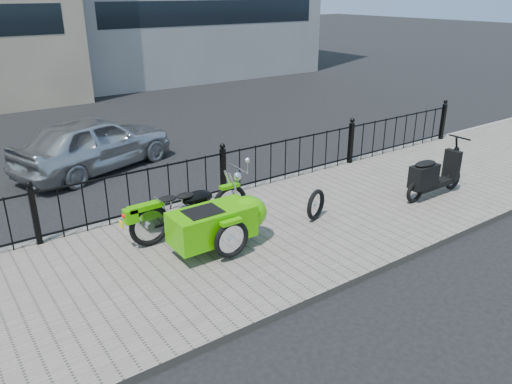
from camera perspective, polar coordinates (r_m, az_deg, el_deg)
ground at (r=9.01m, az=0.70°, el=-3.67°), size 120.00×120.00×0.00m
sidewalk at (r=8.63m, az=2.66°, el=-4.49°), size 30.00×3.80×0.12m
curb at (r=10.09m, az=-4.11°, el=-0.44°), size 30.00×0.10×0.12m
iron_fence at (r=9.78m, az=-3.77°, el=2.15°), size 14.11×0.11×1.08m
motorcycle_sidecar at (r=7.87m, az=-4.45°, el=-2.97°), size 2.28×1.48×0.98m
scooter at (r=10.30m, az=19.49°, el=1.73°), size 1.65×0.48×1.12m
spare_tire at (r=8.87m, az=6.85°, el=-1.44°), size 0.56×0.27×0.56m
sedan_car at (r=12.11m, az=-18.04°, el=5.34°), size 4.07×2.66×1.29m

